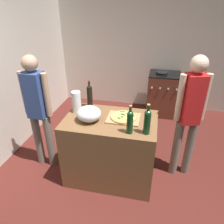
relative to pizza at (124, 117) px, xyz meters
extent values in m
cube|color=#511E19|center=(-0.06, 0.79, -0.96)|extent=(4.13, 3.79, 0.02)
cube|color=silver|center=(-0.06, 2.43, 0.35)|extent=(4.13, 0.10, 2.60)
cube|color=silver|center=(-1.87, 0.79, 0.35)|extent=(0.10, 3.79, 2.60)
cube|color=brown|center=(-0.16, -0.04, -0.49)|extent=(1.15, 0.73, 0.92)
cube|color=tan|center=(0.00, 0.00, -0.02)|extent=(0.40, 0.32, 0.02)
cylinder|color=tan|center=(0.00, 0.00, 0.00)|extent=(0.33, 0.33, 0.02)
cylinder|color=#EAC660|center=(0.00, 0.00, 0.01)|extent=(0.29, 0.29, 0.00)
cylinder|color=#335926|center=(-0.04, -0.08, 0.01)|extent=(0.03, 0.03, 0.01)
cylinder|color=#335926|center=(-0.06, -0.05, 0.01)|extent=(0.02, 0.02, 0.01)
cylinder|color=#335926|center=(-0.03, 0.04, 0.01)|extent=(0.04, 0.04, 0.01)
cylinder|color=#335926|center=(0.12, 0.03, 0.01)|extent=(0.04, 0.04, 0.01)
cylinder|color=#335926|center=(0.06, -0.09, 0.01)|extent=(0.03, 0.03, 0.01)
cylinder|color=#335926|center=(-0.01, -0.03, 0.01)|extent=(0.03, 0.03, 0.01)
cylinder|color=#335926|center=(-0.01, 0.04, 0.01)|extent=(0.02, 0.02, 0.01)
cylinder|color=#335926|center=(-0.05, 0.11, 0.01)|extent=(0.03, 0.03, 0.01)
cylinder|color=#335926|center=(0.07, 0.02, 0.01)|extent=(0.03, 0.03, 0.01)
cylinder|color=#335926|center=(0.00, 0.02, 0.01)|extent=(0.02, 0.02, 0.01)
cylinder|color=#335926|center=(0.09, -0.03, 0.01)|extent=(0.03, 0.03, 0.01)
cylinder|color=#335926|center=(-0.02, 0.11, 0.01)|extent=(0.03, 0.03, 0.01)
cylinder|color=#B2B2B7|center=(-0.41, -0.12, -0.03)|extent=(0.13, 0.13, 0.01)
ellipsoid|color=silver|center=(-0.41, -0.12, 0.06)|extent=(0.30, 0.30, 0.18)
cylinder|color=white|center=(-0.63, 0.06, 0.11)|extent=(0.12, 0.12, 0.28)
cylinder|color=#997551|center=(-0.63, 0.06, 0.11)|extent=(0.03, 0.03, 0.29)
cylinder|color=#143819|center=(0.11, -0.29, 0.09)|extent=(0.07, 0.07, 0.24)
sphere|color=#143819|center=(0.11, -0.29, 0.20)|extent=(0.07, 0.07, 0.07)
cylinder|color=#143819|center=(0.11, -0.29, 0.26)|extent=(0.03, 0.03, 0.07)
cylinder|color=gold|center=(0.11, -0.29, 0.30)|extent=(0.03, 0.03, 0.01)
cylinder|color=#143819|center=(0.30, -0.26, 0.09)|extent=(0.08, 0.08, 0.25)
sphere|color=#143819|center=(0.30, -0.26, 0.22)|extent=(0.08, 0.08, 0.08)
cylinder|color=#143819|center=(0.30, -0.26, 0.28)|extent=(0.03, 0.03, 0.07)
cylinder|color=gold|center=(0.30, -0.26, 0.32)|extent=(0.03, 0.03, 0.01)
cylinder|color=black|center=(-0.51, 0.24, 0.11)|extent=(0.08, 0.08, 0.27)
sphere|color=black|center=(-0.51, 0.24, 0.24)|extent=(0.08, 0.08, 0.08)
cylinder|color=black|center=(-0.51, 0.24, 0.30)|extent=(0.03, 0.03, 0.07)
cylinder|color=maroon|center=(-0.51, 0.24, 0.34)|extent=(0.03, 0.03, 0.01)
cube|color=brown|center=(0.53, 2.03, -0.51)|extent=(0.64, 0.57, 0.88)
cube|color=black|center=(0.53, 2.03, -0.06)|extent=(0.64, 0.57, 0.02)
cylinder|color=silver|center=(0.29, 1.74, -0.26)|extent=(0.04, 0.02, 0.04)
cylinder|color=silver|center=(0.45, 1.74, -0.26)|extent=(0.04, 0.02, 0.04)
cylinder|color=silver|center=(0.61, 1.74, -0.26)|extent=(0.04, 0.02, 0.04)
cylinder|color=silver|center=(0.77, 1.74, -0.26)|extent=(0.04, 0.02, 0.04)
cylinder|color=black|center=(0.46, 2.01, -0.03)|extent=(0.24, 0.24, 0.04)
cylinder|color=slate|center=(-1.26, 0.01, -0.54)|extent=(0.11, 0.11, 0.82)
cylinder|color=slate|center=(-1.07, 0.00, -0.54)|extent=(0.11, 0.11, 0.82)
cube|color=#334C8C|center=(-1.17, 0.00, 0.18)|extent=(0.25, 0.21, 0.62)
cylinder|color=tan|center=(-1.33, 0.01, 0.20)|extent=(0.08, 0.08, 0.59)
cylinder|color=tan|center=(-1.00, 0.00, 0.20)|extent=(0.08, 0.08, 0.59)
sphere|color=tan|center=(-1.17, 0.00, 0.61)|extent=(0.20, 0.20, 0.20)
cylinder|color=slate|center=(0.89, 0.26, -0.53)|extent=(0.11, 0.11, 0.84)
cylinder|color=slate|center=(0.71, 0.21, -0.53)|extent=(0.11, 0.11, 0.84)
cube|color=red|center=(0.80, 0.23, 0.21)|extent=(0.27, 0.25, 0.63)
cylinder|color=beige|center=(0.95, 0.27, 0.23)|extent=(0.08, 0.08, 0.60)
cylinder|color=beige|center=(0.65, 0.19, 0.23)|extent=(0.08, 0.08, 0.60)
sphere|color=beige|center=(0.80, 0.23, 0.65)|extent=(0.20, 0.20, 0.20)
camera|label=1|loc=(0.34, -2.24, 1.27)|focal=33.66mm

